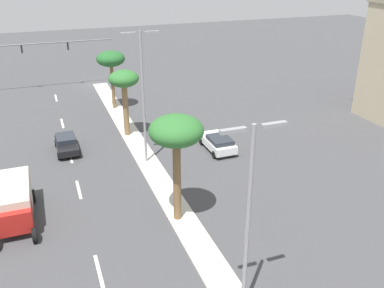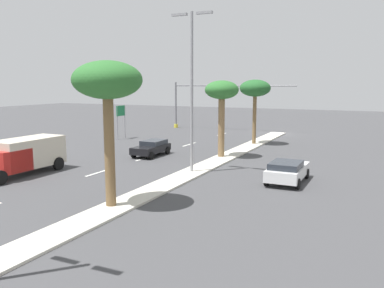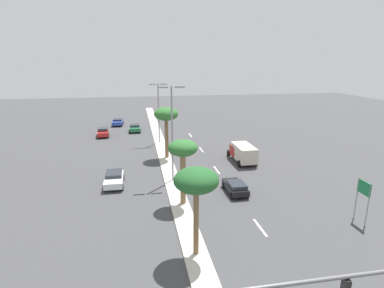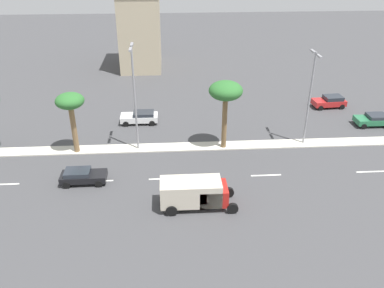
{
  "view_description": "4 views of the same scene",
  "coord_description": "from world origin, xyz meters",
  "px_view_note": "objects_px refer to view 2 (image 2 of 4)",
  "views": [
    {
      "loc": [
        7.46,
        55.37,
        15.71
      ],
      "look_at": [
        -3.58,
        25.68,
        1.52
      ],
      "focal_mm": 39.42,
      "sensor_mm": 36.0,
      "label": 1
    },
    {
      "loc": [
        -11.58,
        49.05,
        6.07
      ],
      "look_at": [
        -0.18,
        25.15,
        2.09
      ],
      "focal_mm": 37.64,
      "sensor_mm": 36.0,
      "label": 2
    },
    {
      "loc": [
        -3.72,
        -8.87,
        13.35
      ],
      "look_at": [
        2.7,
        26.88,
        3.63
      ],
      "focal_mm": 29.48,
      "sensor_mm": 36.0,
      "label": 3
    },
    {
      "loc": [
        36.57,
        27.86,
        19.65
      ],
      "look_at": [
        3.61,
        29.95,
        2.27
      ],
      "focal_mm": 37.43,
      "sensor_mm": 36.0,
      "label": 4
    }
  ],
  "objects_px": {
    "street_lamp_center": "(192,81)",
    "palm_tree_front": "(107,85)",
    "box_truck": "(23,155)",
    "directional_road_sign": "(121,115)",
    "sedan_white_near": "(287,171)",
    "traffic_signal_gantry": "(204,99)",
    "palm_tree_outboard": "(255,89)",
    "palm_tree_right": "(222,94)",
    "sedan_black_leading": "(152,147)"
  },
  "relations": [
    {
      "from": "traffic_signal_gantry",
      "to": "sedan_white_near",
      "type": "distance_m",
      "value": 30.05
    },
    {
      "from": "traffic_signal_gantry",
      "to": "street_lamp_center",
      "type": "height_order",
      "value": "street_lamp_center"
    },
    {
      "from": "traffic_signal_gantry",
      "to": "sedan_black_leading",
      "type": "bearing_deg",
      "value": 101.4
    },
    {
      "from": "palm_tree_outboard",
      "to": "sedan_white_near",
      "type": "relative_size",
      "value": 1.48
    },
    {
      "from": "street_lamp_center",
      "to": "palm_tree_right",
      "type": "bearing_deg",
      "value": -87.67
    },
    {
      "from": "palm_tree_front",
      "to": "sedan_black_leading",
      "type": "relative_size",
      "value": 1.75
    },
    {
      "from": "palm_tree_front",
      "to": "sedan_white_near",
      "type": "relative_size",
      "value": 1.64
    },
    {
      "from": "traffic_signal_gantry",
      "to": "palm_tree_outboard",
      "type": "relative_size",
      "value": 2.63
    },
    {
      "from": "traffic_signal_gantry",
      "to": "directional_road_sign",
      "type": "relative_size",
      "value": 4.53
    },
    {
      "from": "palm_tree_outboard",
      "to": "sedan_black_leading",
      "type": "relative_size",
      "value": 1.58
    },
    {
      "from": "street_lamp_center",
      "to": "box_truck",
      "type": "bearing_deg",
      "value": 27.59
    },
    {
      "from": "palm_tree_right",
      "to": "traffic_signal_gantry",
      "type": "bearing_deg",
      "value": -62.4
    },
    {
      "from": "directional_road_sign",
      "to": "palm_tree_right",
      "type": "xyz_separation_m",
      "value": [
        -14.25,
        6.06,
        2.59
      ]
    },
    {
      "from": "palm_tree_front",
      "to": "street_lamp_center",
      "type": "height_order",
      "value": "street_lamp_center"
    },
    {
      "from": "palm_tree_outboard",
      "to": "sedan_white_near",
      "type": "xyz_separation_m",
      "value": [
        -6.44,
        14.22,
        -4.76
      ]
    },
    {
      "from": "palm_tree_outboard",
      "to": "palm_tree_front",
      "type": "distance_m",
      "value": 23.13
    },
    {
      "from": "street_lamp_center",
      "to": "sedan_white_near",
      "type": "distance_m",
      "value": 8.54
    },
    {
      "from": "palm_tree_outboard",
      "to": "box_truck",
      "type": "height_order",
      "value": "palm_tree_outboard"
    },
    {
      "from": "sedan_black_leading",
      "to": "sedan_white_near",
      "type": "bearing_deg",
      "value": 160.34
    },
    {
      "from": "palm_tree_right",
      "to": "palm_tree_outboard",
      "type": "bearing_deg",
      "value": -92.28
    },
    {
      "from": "sedan_black_leading",
      "to": "box_truck",
      "type": "xyz_separation_m",
      "value": [
        4.11,
        9.83,
        0.63
      ]
    },
    {
      "from": "directional_road_sign",
      "to": "street_lamp_center",
      "type": "height_order",
      "value": "street_lamp_center"
    },
    {
      "from": "traffic_signal_gantry",
      "to": "sedan_white_near",
      "type": "relative_size",
      "value": 3.89
    },
    {
      "from": "street_lamp_center",
      "to": "sedan_white_near",
      "type": "bearing_deg",
      "value": -179.03
    },
    {
      "from": "sedan_white_near",
      "to": "box_truck",
      "type": "relative_size",
      "value": 0.7
    },
    {
      "from": "palm_tree_front",
      "to": "palm_tree_outboard",
      "type": "bearing_deg",
      "value": -90.73
    },
    {
      "from": "traffic_signal_gantry",
      "to": "palm_tree_front",
      "type": "height_order",
      "value": "palm_tree_front"
    },
    {
      "from": "street_lamp_center",
      "to": "sedan_black_leading",
      "type": "bearing_deg",
      "value": -37.44
    },
    {
      "from": "palm_tree_right",
      "to": "sedan_white_near",
      "type": "relative_size",
      "value": 1.45
    },
    {
      "from": "palm_tree_outboard",
      "to": "sedan_black_leading",
      "type": "bearing_deg",
      "value": 58.26
    },
    {
      "from": "palm_tree_right",
      "to": "sedan_white_near",
      "type": "bearing_deg",
      "value": 138.23
    },
    {
      "from": "street_lamp_center",
      "to": "palm_tree_front",
      "type": "bearing_deg",
      "value": 88.57
    },
    {
      "from": "palm_tree_outboard",
      "to": "sedan_white_near",
      "type": "height_order",
      "value": "palm_tree_outboard"
    },
    {
      "from": "palm_tree_front",
      "to": "box_truck",
      "type": "relative_size",
      "value": 1.15
    },
    {
      "from": "traffic_signal_gantry",
      "to": "palm_tree_front",
      "type": "distance_m",
      "value": 35.2
    },
    {
      "from": "box_truck",
      "to": "traffic_signal_gantry",
      "type": "bearing_deg",
      "value": -90.01
    },
    {
      "from": "sedan_white_near",
      "to": "palm_tree_right",
      "type": "bearing_deg",
      "value": -41.77
    },
    {
      "from": "sedan_white_near",
      "to": "palm_tree_front",
      "type": "bearing_deg",
      "value": 52.91
    },
    {
      "from": "palm_tree_front",
      "to": "sedan_white_near",
      "type": "xyz_separation_m",
      "value": [
        -6.73,
        -8.9,
        -5.28
      ]
    },
    {
      "from": "palm_tree_outboard",
      "to": "sedan_black_leading",
      "type": "height_order",
      "value": "palm_tree_outboard"
    },
    {
      "from": "sedan_white_near",
      "to": "sedan_black_leading",
      "type": "distance_m",
      "value": 13.25
    },
    {
      "from": "directional_road_sign",
      "to": "sedan_black_leading",
      "type": "relative_size",
      "value": 0.92
    },
    {
      "from": "directional_road_sign",
      "to": "sedan_white_near",
      "type": "distance_m",
      "value": 24.32
    },
    {
      "from": "sedan_white_near",
      "to": "box_truck",
      "type": "distance_m",
      "value": 17.45
    },
    {
      "from": "palm_tree_right",
      "to": "sedan_black_leading",
      "type": "relative_size",
      "value": 1.55
    },
    {
      "from": "traffic_signal_gantry",
      "to": "box_truck",
      "type": "relative_size",
      "value": 2.72
    },
    {
      "from": "palm_tree_outboard",
      "to": "palm_tree_right",
      "type": "height_order",
      "value": "palm_tree_outboard"
    },
    {
      "from": "traffic_signal_gantry",
      "to": "sedan_white_near",
      "type": "xyz_separation_m",
      "value": [
        -16.58,
        24.83,
        -3.33
      ]
    },
    {
      "from": "directional_road_sign",
      "to": "box_truck",
      "type": "distance_m",
      "value": 18.07
    },
    {
      "from": "directional_road_sign",
      "to": "palm_tree_front",
      "type": "relative_size",
      "value": 0.52
    }
  ]
}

